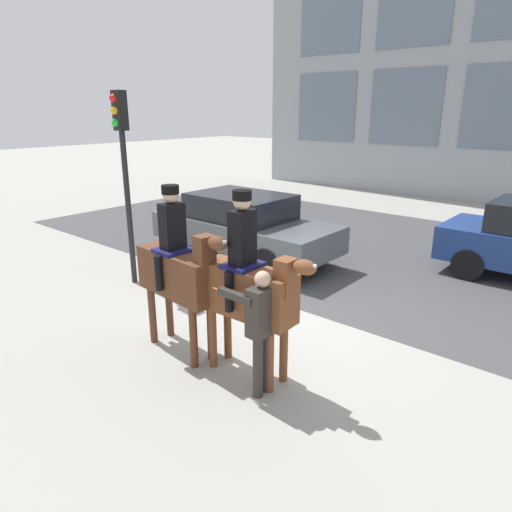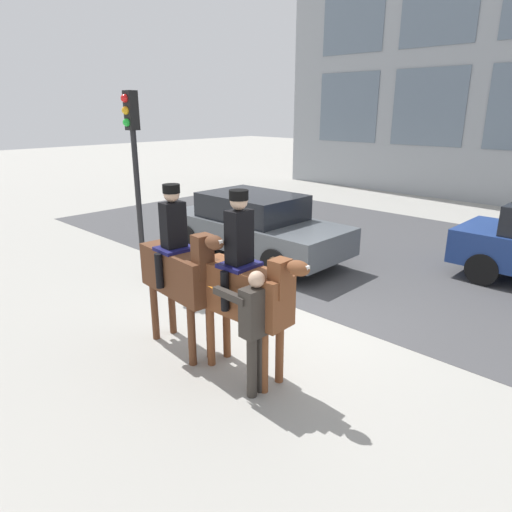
{
  "view_description": "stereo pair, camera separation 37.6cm",
  "coord_description": "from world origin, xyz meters",
  "px_view_note": "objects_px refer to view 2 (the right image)",
  "views": [
    {
      "loc": [
        4.17,
        -5.74,
        3.44
      ],
      "look_at": [
        0.19,
        -1.04,
        1.45
      ],
      "focal_mm": 32.0,
      "sensor_mm": 36.0,
      "label": 1
    },
    {
      "loc": [
        4.45,
        -5.49,
        3.44
      ],
      "look_at": [
        0.19,
        -1.04,
        1.45
      ],
      "focal_mm": 32.0,
      "sensor_mm": 36.0,
      "label": 2
    }
  ],
  "objects_px": {
    "mounted_horse_lead": "(180,268)",
    "mounted_horse_companion": "(245,286)",
    "street_car_near_lane": "(255,225)",
    "pedestrian_bystander": "(255,324)",
    "traffic_light": "(134,157)"
  },
  "relations": [
    {
      "from": "mounted_horse_companion",
      "to": "traffic_light",
      "type": "xyz_separation_m",
      "value": [
        -4.1,
        1.06,
        1.27
      ]
    },
    {
      "from": "mounted_horse_lead",
      "to": "mounted_horse_companion",
      "type": "height_order",
      "value": "mounted_horse_companion"
    },
    {
      "from": "mounted_horse_lead",
      "to": "street_car_near_lane",
      "type": "bearing_deg",
      "value": 125.13
    },
    {
      "from": "street_car_near_lane",
      "to": "mounted_horse_lead",
      "type": "bearing_deg",
      "value": -59.81
    },
    {
      "from": "mounted_horse_lead",
      "to": "street_car_near_lane",
      "type": "xyz_separation_m",
      "value": [
        -2.28,
        3.91,
        -0.47
      ]
    },
    {
      "from": "traffic_light",
      "to": "mounted_horse_companion",
      "type": "bearing_deg",
      "value": -14.48
    },
    {
      "from": "pedestrian_bystander",
      "to": "street_car_near_lane",
      "type": "xyz_separation_m",
      "value": [
        -3.85,
        4.0,
        -0.15
      ]
    },
    {
      "from": "mounted_horse_lead",
      "to": "mounted_horse_companion",
      "type": "bearing_deg",
      "value": 12.7
    },
    {
      "from": "mounted_horse_lead",
      "to": "pedestrian_bystander",
      "type": "bearing_deg",
      "value": 1.97
    },
    {
      "from": "street_car_near_lane",
      "to": "traffic_light",
      "type": "distance_m",
      "value": 3.27
    },
    {
      "from": "mounted_horse_lead",
      "to": "mounted_horse_companion",
      "type": "distance_m",
      "value": 1.17
    },
    {
      "from": "pedestrian_bystander",
      "to": "traffic_light",
      "type": "relative_size",
      "value": 0.44
    },
    {
      "from": "mounted_horse_companion",
      "to": "street_car_near_lane",
      "type": "relative_size",
      "value": 0.55
    },
    {
      "from": "mounted_horse_lead",
      "to": "pedestrian_bystander",
      "type": "relative_size",
      "value": 1.5
    },
    {
      "from": "mounted_horse_lead",
      "to": "traffic_light",
      "type": "height_order",
      "value": "traffic_light"
    }
  ]
}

